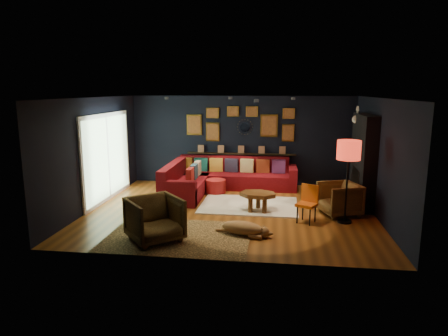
# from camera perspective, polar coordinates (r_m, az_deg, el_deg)

# --- Properties ---
(floor) EXTENTS (6.50, 6.50, 0.00)m
(floor) POSITION_cam_1_polar(r_m,az_deg,el_deg) (9.36, 0.96, -6.11)
(floor) COLOR #94501C
(floor) RESTS_ON ground
(room_walls) EXTENTS (6.50, 6.50, 6.50)m
(room_walls) POSITION_cam_1_polar(r_m,az_deg,el_deg) (9.02, 0.99, 3.60)
(room_walls) COLOR black
(room_walls) RESTS_ON ground
(sectional) EXTENTS (3.41, 2.69, 0.86)m
(sectional) POSITION_cam_1_polar(r_m,az_deg,el_deg) (11.09, -1.13, -1.64)
(sectional) COLOR maroon
(sectional) RESTS_ON ground
(ledge) EXTENTS (3.20, 0.12, 0.04)m
(ledge) POSITION_cam_1_polar(r_m,az_deg,el_deg) (11.75, 2.46, 2.06)
(ledge) COLOR black
(ledge) RESTS_ON room_walls
(gallery_wall) EXTENTS (3.15, 0.04, 1.02)m
(gallery_wall) POSITION_cam_1_polar(r_m,az_deg,el_deg) (11.68, 2.44, 6.39)
(gallery_wall) COLOR gold
(gallery_wall) RESTS_ON room_walls
(sunburst_mirror) EXTENTS (0.47, 0.16, 0.47)m
(sunburst_mirror) POSITION_cam_1_polar(r_m,az_deg,el_deg) (11.69, 3.00, 5.85)
(sunburst_mirror) COLOR silver
(sunburst_mirror) RESTS_ON room_walls
(fireplace) EXTENTS (0.31, 1.60, 2.20)m
(fireplace) POSITION_cam_1_polar(r_m,az_deg,el_deg) (10.16, 19.20, 0.57)
(fireplace) COLOR black
(fireplace) RESTS_ON ground
(deer_head) EXTENTS (0.50, 0.28, 0.45)m
(deer_head) POSITION_cam_1_polar(r_m,az_deg,el_deg) (10.53, 19.26, 6.58)
(deer_head) COLOR white
(deer_head) RESTS_ON fireplace
(sliding_door) EXTENTS (0.06, 2.80, 2.20)m
(sliding_door) POSITION_cam_1_polar(r_m,az_deg,el_deg) (10.51, -16.33, 1.52)
(sliding_door) COLOR white
(sliding_door) RESTS_ON ground
(ceiling_spots) EXTENTS (3.30, 2.50, 0.06)m
(ceiling_spots) POSITION_cam_1_polar(r_m,az_deg,el_deg) (9.74, 1.55, 9.87)
(ceiling_spots) COLOR black
(ceiling_spots) RESTS_ON room_walls
(shag_rug) EXTENTS (2.35, 1.72, 0.03)m
(shag_rug) POSITION_cam_1_polar(r_m,az_deg,el_deg) (9.75, 3.58, -5.32)
(shag_rug) COLOR white
(shag_rug) RESTS_ON ground
(leopard_rug) EXTENTS (2.75, 1.98, 0.02)m
(leopard_rug) POSITION_cam_1_polar(r_m,az_deg,el_deg) (7.82, -6.49, -9.69)
(leopard_rug) COLOR tan
(leopard_rug) RESTS_ON ground
(coffee_table) EXTENTS (0.94, 0.76, 0.43)m
(coffee_table) POSITION_cam_1_polar(r_m,az_deg,el_deg) (9.20, 4.86, -4.04)
(coffee_table) COLOR brown
(coffee_table) RESTS_ON shag_rug
(pouf) EXTENTS (0.54, 0.54, 0.35)m
(pouf) POSITION_cam_1_polar(r_m,az_deg,el_deg) (10.81, -1.19, -2.59)
(pouf) COLOR #A41B1D
(pouf) RESTS_ON shag_rug
(armchair_left) EXTENTS (1.22, 1.22, 0.92)m
(armchair_left) POSITION_cam_1_polar(r_m,az_deg,el_deg) (7.54, -9.87, -6.94)
(armchair_left) COLOR #AD7935
(armchair_left) RESTS_ON ground
(armchair_right) EXTENTS (0.97, 1.00, 0.81)m
(armchair_right) POSITION_cam_1_polar(r_m,az_deg,el_deg) (9.31, 16.16, -4.06)
(armchair_right) COLOR #AD7935
(armchair_right) RESTS_ON ground
(gold_stool) EXTENTS (0.36, 0.36, 0.45)m
(gold_stool) POSITION_cam_1_polar(r_m,az_deg,el_deg) (8.47, -12.65, -6.68)
(gold_stool) COLOR gold
(gold_stool) RESTS_ON ground
(orange_chair) EXTENTS (0.51, 0.51, 0.80)m
(orange_chair) POSITION_cam_1_polar(r_m,az_deg,el_deg) (8.65, 11.91, -4.57)
(orange_chair) COLOR black
(orange_chair) RESTS_ON ground
(floor_lamp) EXTENTS (0.48, 0.48, 1.76)m
(floor_lamp) POSITION_cam_1_polar(r_m,az_deg,el_deg) (8.60, 17.38, 1.99)
(floor_lamp) COLOR black
(floor_lamp) RESTS_ON ground
(dog) EXTENTS (1.25, 0.84, 0.36)m
(dog) POSITION_cam_1_polar(r_m,az_deg,el_deg) (7.80, 2.64, -8.19)
(dog) COLOR #B4794A
(dog) RESTS_ON leopard_rug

